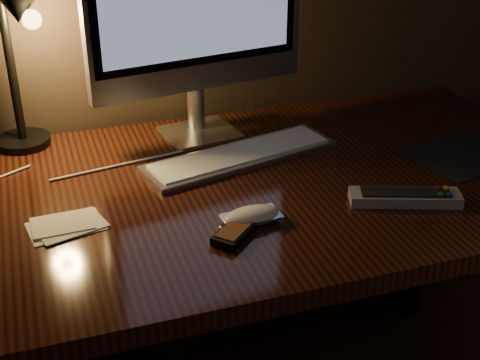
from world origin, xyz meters
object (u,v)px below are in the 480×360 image
object	(u,v)px
monitor	(196,1)
media_remote	(240,228)
mouse	(252,217)
keyboard	(240,155)
desk	(198,225)
desk_lamp	(18,28)
tv_remote	(405,197)

from	to	relation	value
monitor	media_remote	distance (m)	0.54
mouse	keyboard	bearing A→B (deg)	71.63
desk	mouse	bearing A→B (deg)	-78.33
media_remote	monitor	bearing A→B (deg)	41.08
monitor	media_remote	size ratio (longest dim) A/B	4.19
media_remote	desk_lamp	distance (m)	0.64
keyboard	desk_lamp	bearing A→B (deg)	142.61
keyboard	mouse	size ratio (longest dim) A/B	4.11
monitor	keyboard	size ratio (longest dim) A/B	1.21
desk	monitor	xyz separation A→B (m)	(0.06, 0.19, 0.44)
keyboard	desk_lamp	size ratio (longest dim) A/B	1.06
desk	keyboard	size ratio (longest dim) A/B	3.65
mouse	media_remote	bearing A→B (deg)	-146.67
mouse	desk_lamp	size ratio (longest dim) A/B	0.26
keyboard	mouse	xyz separation A→B (m)	(-0.07, -0.26, 0.00)
media_remote	desk_lamp	size ratio (longest dim) A/B	0.31
mouse	tv_remote	xyz separation A→B (m)	(0.31, -0.02, 0.00)
mouse	tv_remote	world-z (taller)	tv_remote
desk	tv_remote	world-z (taller)	tv_remote
tv_remote	keyboard	bearing A→B (deg)	149.83
mouse	desk_lamp	world-z (taller)	desk_lamp
keyboard	monitor	bearing A→B (deg)	94.71
keyboard	mouse	world-z (taller)	mouse
desk	desk_lamp	bearing A→B (deg)	143.60
monitor	desk_lamp	world-z (taller)	monitor
keyboard	media_remote	xyz separation A→B (m)	(-0.10, -0.28, 0.00)
monitor	tv_remote	distance (m)	0.61
monitor	tv_remote	bearing A→B (deg)	-65.54
mouse	desk_lamp	bearing A→B (deg)	123.88
tv_remote	desk_lamp	xyz separation A→B (m)	(-0.66, 0.48, 0.27)
media_remote	tv_remote	bearing A→B (deg)	-42.62
desk	desk_lamp	size ratio (longest dim) A/B	3.88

